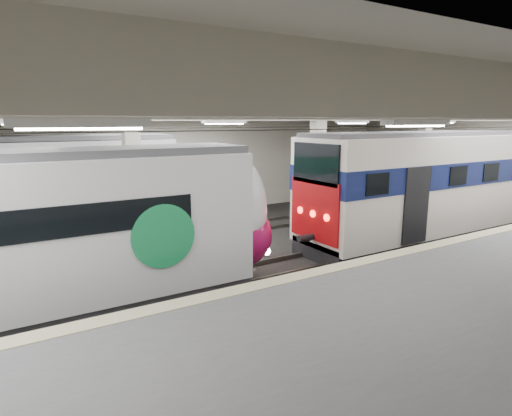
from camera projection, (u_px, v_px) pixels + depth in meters
station_hall at (286, 184)px, 12.03m from camera, size 36.00×24.00×5.75m
modern_emu at (62, 236)px, 10.82m from camera, size 13.25×2.74×4.30m
older_rer at (440, 182)px, 18.39m from camera, size 13.87×3.06×4.56m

